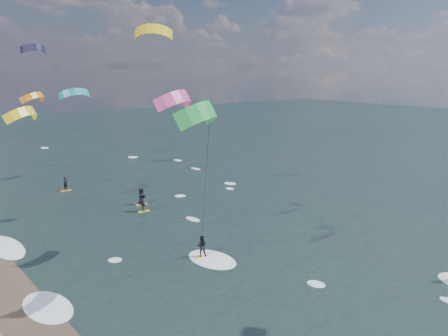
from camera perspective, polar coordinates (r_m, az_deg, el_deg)
kitesurfer_near_b at (r=28.25m, az=-1.65°, el=-0.03°), size 6.87×8.79×11.91m
far_kitesurfers at (r=47.40m, az=-10.70°, el=-3.31°), size 4.92×12.61×1.75m
bg_kite_field at (r=62.49m, az=-20.46°, el=9.08°), size 12.45×72.15×10.06m
shoreline_surf at (r=29.53m, az=-19.39°, el=-14.93°), size 2.40×79.40×0.11m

